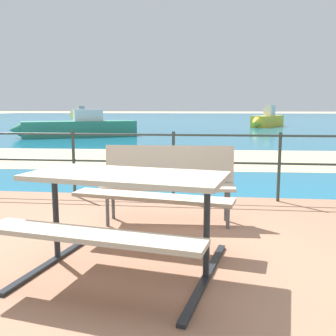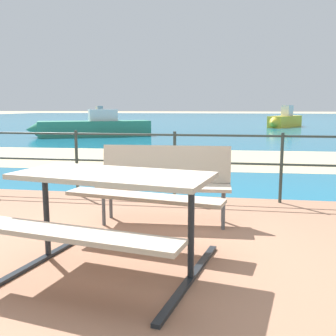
{
  "view_description": "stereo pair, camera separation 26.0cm",
  "coord_description": "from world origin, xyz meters",
  "px_view_note": "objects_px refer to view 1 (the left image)",
  "views": [
    {
      "loc": [
        0.56,
        -3.07,
        1.37
      ],
      "look_at": [
        -0.04,
        2.05,
        0.56
      ],
      "focal_mm": 41.75,
      "sensor_mm": 36.0,
      "label": 1
    },
    {
      "loc": [
        0.82,
        -3.04,
        1.37
      ],
      "look_at": [
        -0.04,
        2.05,
        0.56
      ],
      "focal_mm": 41.75,
      "sensor_mm": 36.0,
      "label": 2
    }
  ],
  "objects_px": {
    "boat_near": "(78,128)",
    "boat_far": "(267,120)",
    "picnic_table": "(126,197)",
    "boat_mid": "(83,114)",
    "park_bench": "(169,177)"
  },
  "relations": [
    {
      "from": "boat_near",
      "to": "boat_far",
      "type": "distance_m",
      "value": 14.37
    },
    {
      "from": "picnic_table",
      "to": "boat_near",
      "type": "relative_size",
      "value": 0.33
    },
    {
      "from": "boat_far",
      "to": "boat_mid",
      "type": "bearing_deg",
      "value": -108.79
    },
    {
      "from": "boat_mid",
      "to": "boat_far",
      "type": "height_order",
      "value": "boat_mid"
    },
    {
      "from": "park_bench",
      "to": "boat_mid",
      "type": "bearing_deg",
      "value": 107.37
    },
    {
      "from": "boat_near",
      "to": "park_bench",
      "type": "bearing_deg",
      "value": 87.53
    },
    {
      "from": "boat_near",
      "to": "boat_far",
      "type": "height_order",
      "value": "boat_far"
    },
    {
      "from": "boat_near",
      "to": "boat_far",
      "type": "xyz_separation_m",
      "value": [
        9.92,
        10.39,
        0.03
      ]
    },
    {
      "from": "picnic_table",
      "to": "boat_near",
      "type": "height_order",
      "value": "boat_near"
    },
    {
      "from": "boat_near",
      "to": "boat_mid",
      "type": "distance_m",
      "value": 33.52
    },
    {
      "from": "picnic_table",
      "to": "park_bench",
      "type": "distance_m",
      "value": 1.4
    },
    {
      "from": "picnic_table",
      "to": "park_bench",
      "type": "xyz_separation_m",
      "value": [
        0.18,
        1.38,
        -0.08
      ]
    },
    {
      "from": "picnic_table",
      "to": "boat_far",
      "type": "height_order",
      "value": "boat_far"
    },
    {
      "from": "park_bench",
      "to": "boat_near",
      "type": "distance_m",
      "value": 14.38
    },
    {
      "from": "picnic_table",
      "to": "boat_mid",
      "type": "relative_size",
      "value": 0.53
    }
  ]
}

